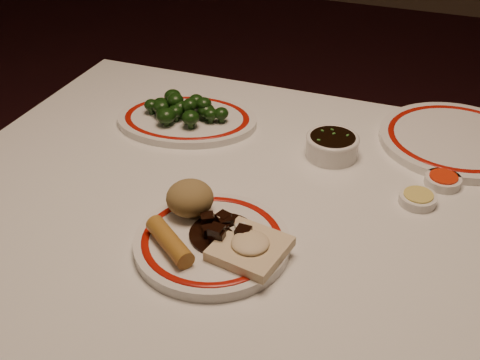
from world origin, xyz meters
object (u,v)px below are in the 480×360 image
Objects in this scene: dining_table at (268,248)px; spring_roll at (170,241)px; rice_mound at (190,198)px; stirfry_heap at (224,230)px; broccoli_plate at (187,120)px; soy_bowl at (332,146)px; main_plate at (212,242)px; fried_wonton at (250,247)px; broccoli_pile at (182,108)px.

dining_table is 11.41× the size of spring_roll.
rice_mound is 0.73× the size of stirfry_heap.
spring_roll is 0.32× the size of broccoli_plate.
stirfry_heap is (0.06, 0.06, -0.00)m from spring_roll.
stirfry_heap is at bearing -10.51° from spring_roll.
spring_roll is at bearing -83.94° from rice_mound.
dining_table is 11.46× the size of stirfry_heap.
spring_roll is at bearing -68.24° from broccoli_plate.
dining_table is 0.19m from rice_mound.
broccoli_plate is (-0.25, 0.21, 0.10)m from dining_table.
stirfry_heap is at bearing -106.33° from soy_bowl.
dining_table is 0.17m from main_plate.
rice_mound is at bearing 153.37° from stirfry_heap.
rice_mound is at bearing 154.33° from fried_wonton.
main_plate is 0.03m from stirfry_heap.
rice_mound is 0.33m from broccoli_plate.
soy_bowl reaches higher than broccoli_plate.
rice_mound reaches higher than dining_table.
main_plate is 2.66× the size of stirfry_heap.
spring_roll is 0.42m from broccoli_pile.
stirfry_heap is at bearing -56.70° from broccoli_plate.
dining_table is at bearing -38.56° from broccoli_pile.
fried_wonton is at bearing -24.27° from stirfry_heap.
dining_table is at bearing 8.27° from spring_roll.
spring_roll is 0.90× the size of fried_wonton.
rice_mound reaches higher than soy_bowl.
main_plate is 0.07m from fried_wonton.
soy_bowl is (0.11, 0.33, 0.01)m from main_plate.
rice_mound is 0.23× the size of broccoli_plate.
dining_table is 0.17m from stirfry_heap.
broccoli_pile is (-0.01, -0.01, 0.03)m from broccoli_plate.
stirfry_heap is at bearing 42.02° from main_plate.
spring_roll is 0.58× the size of broccoli_pile.
soy_bowl is (0.31, -0.02, 0.01)m from broccoli_plate.
spring_roll is at bearing -137.44° from stirfry_heap.
fried_wonton reaches higher than main_plate.
rice_mound is 0.08m from stirfry_heap.
broccoli_pile is 0.32m from soy_bowl.
main_plate is 3.63× the size of rice_mound.
stirfry_heap is 0.40m from broccoli_plate.
broccoli_pile is 1.83× the size of soy_bowl.
fried_wonton reaches higher than soy_bowl.
rice_mound is 0.77× the size of soy_bowl.
main_plate is at bearing -59.41° from broccoli_plate.
spring_roll is 1.06× the size of soy_bowl.
spring_roll reaches higher than soy_bowl.
broccoli_pile reaches higher than soy_bowl.
fried_wonton is 0.64× the size of broccoli_pile.
stirfry_heap is 0.40m from broccoli_pile.
broccoli_pile is (-0.26, 0.21, 0.13)m from dining_table.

